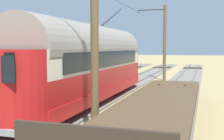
% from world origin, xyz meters
% --- Properties ---
extents(ground_plane, '(220.00, 220.00, 0.00)m').
position_xyz_m(ground_plane, '(0.00, 0.00, 0.00)').
color(ground_plane, tan).
extents(track_streetcar_siding, '(2.80, 80.00, 0.18)m').
position_xyz_m(track_streetcar_siding, '(-4.37, -0.31, 0.05)').
color(track_streetcar_siding, slate).
rests_on(track_streetcar_siding, ground).
extents(track_adjacent_siding, '(2.80, 80.00, 0.18)m').
position_xyz_m(track_adjacent_siding, '(0.00, -0.31, 0.05)').
color(track_adjacent_siding, slate).
rests_on(track_adjacent_siding, ground).
extents(track_third_siding, '(2.80, 80.00, 0.18)m').
position_xyz_m(track_third_siding, '(4.37, -0.31, 0.05)').
color(track_third_siding, slate).
rests_on(track_third_siding, ground).
extents(vintage_streetcar, '(2.65, 15.99, 5.78)m').
position_xyz_m(vintage_streetcar, '(0.00, -1.59, 2.25)').
color(vintage_streetcar, red).
rests_on(vintage_streetcar, ground).
extents(flatcar_adjacent, '(2.80, 14.62, 1.60)m').
position_xyz_m(flatcar_adjacent, '(-4.37, 2.33, 0.86)').
color(flatcar_adjacent, brown).
rests_on(flatcar_adjacent, ground).
extents(catenary_pole_foreground, '(2.72, 0.28, 6.91)m').
position_xyz_m(catenary_pole_foreground, '(-2.43, -14.18, 3.61)').
color(catenary_pole_foreground, brown).
rests_on(catenary_pole_foreground, ground).
extents(catenary_pole_mid_near, '(2.72, 0.28, 6.91)m').
position_xyz_m(catenary_pole_mid_near, '(-2.43, 4.11, 3.61)').
color(catenary_pole_mid_near, brown).
rests_on(catenary_pole_mid_near, ground).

